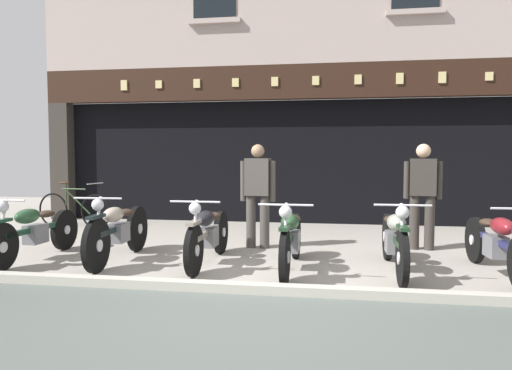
# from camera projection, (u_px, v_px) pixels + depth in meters

# --- Properties ---
(ground) EXTENTS (22.98, 22.00, 0.18)m
(ground) POSITION_uv_depth(u_px,v_px,m) (237.00, 334.00, 3.95)
(ground) COLOR #9B958A
(shop_facade) EXTENTS (11.28, 4.42, 6.70)m
(shop_facade) POSITION_uv_depth(u_px,v_px,m) (301.00, 142.00, 11.69)
(shop_facade) COLOR black
(shop_facade) RESTS_ON ground
(motorcycle_far_left) EXTENTS (0.62, 2.01, 0.90)m
(motorcycle_far_left) POSITION_uv_depth(u_px,v_px,m) (34.00, 230.00, 6.56)
(motorcycle_far_left) COLOR black
(motorcycle_far_left) RESTS_ON ground
(motorcycle_left) EXTENTS (0.62, 2.03, 0.94)m
(motorcycle_left) POSITION_uv_depth(u_px,v_px,m) (118.00, 229.00, 6.48)
(motorcycle_left) COLOR black
(motorcycle_left) RESTS_ON ground
(motorcycle_center_left) EXTENTS (0.62, 1.99, 0.91)m
(motorcycle_center_left) POSITION_uv_depth(u_px,v_px,m) (208.00, 233.00, 6.31)
(motorcycle_center_left) COLOR black
(motorcycle_center_left) RESTS_ON ground
(motorcycle_center) EXTENTS (0.62, 2.05, 0.91)m
(motorcycle_center) POSITION_uv_depth(u_px,v_px,m) (291.00, 237.00, 5.97)
(motorcycle_center) COLOR black
(motorcycle_center) RESTS_ON ground
(motorcycle_center_right) EXTENTS (0.62, 2.05, 0.92)m
(motorcycle_center_right) POSITION_uv_depth(u_px,v_px,m) (394.00, 238.00, 5.87)
(motorcycle_center_right) COLOR black
(motorcycle_center_right) RESTS_ON ground
(motorcycle_right) EXTENTS (0.62, 2.04, 0.90)m
(motorcycle_right) POSITION_uv_depth(u_px,v_px,m) (497.00, 242.00, 5.67)
(motorcycle_right) COLOR black
(motorcycle_right) RESTS_ON ground
(salesman_left) EXTENTS (0.56, 0.26, 1.62)m
(salesman_left) POSITION_uv_depth(u_px,v_px,m) (258.00, 191.00, 7.38)
(salesman_left) COLOR #47423D
(salesman_left) RESTS_ON ground
(shopkeeper_center) EXTENTS (0.56, 0.27, 1.62)m
(shopkeeper_center) POSITION_uv_depth(u_px,v_px,m) (423.00, 191.00, 7.24)
(shopkeeper_center) COLOR #38332D
(shopkeeper_center) RESTS_ON ground
(advert_board_near) EXTENTS (0.80, 0.03, 0.95)m
(advert_board_near) POSITION_uv_depth(u_px,v_px,m) (166.00, 150.00, 10.60)
(advert_board_near) COLOR beige
(advert_board_far) EXTENTS (0.80, 0.03, 0.92)m
(advert_board_far) POSITION_uv_depth(u_px,v_px,m) (125.00, 149.00, 10.75)
(advert_board_far) COLOR silver
(leaning_bicycle) EXTENTS (1.70, 0.50, 0.94)m
(leaning_bicycle) POSITION_uv_depth(u_px,v_px,m) (74.00, 209.00, 9.55)
(leaning_bicycle) COLOR black
(leaning_bicycle) RESTS_ON ground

